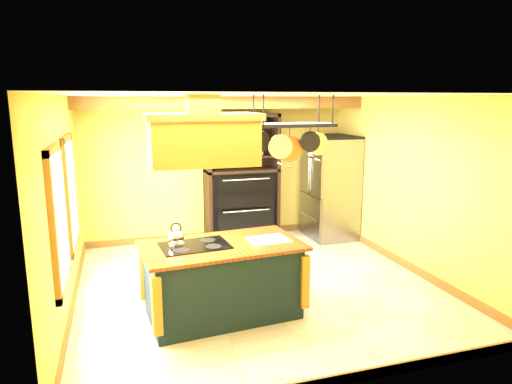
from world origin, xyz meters
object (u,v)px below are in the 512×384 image
kitchen_island (222,279)px  range_hood (203,137)px  refrigerator (330,189)px  pot_rack (292,134)px  hutch (241,192)px

kitchen_island → range_hood: (-0.20, -0.00, 1.76)m
refrigerator → pot_rack: bearing=-124.9°
refrigerator → kitchen_island: bearing=-136.0°
kitchen_island → hutch: 3.20m
kitchen_island → refrigerator: bearing=39.0°
range_hood → hutch: bearing=67.2°
range_hood → pot_rack: size_ratio=1.23×
refrigerator → hutch: hutch is taller
range_hood → hutch: size_ratio=0.54×
pot_rack → refrigerator: (1.84, 2.63, -1.29)m
pot_rack → range_hood: bearing=-179.4°
refrigerator → hutch: size_ratio=0.81×
refrigerator → hutch: (-1.69, 0.34, -0.03)m
range_hood → refrigerator: bearing=42.0°
refrigerator → range_hood: bearing=-138.0°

